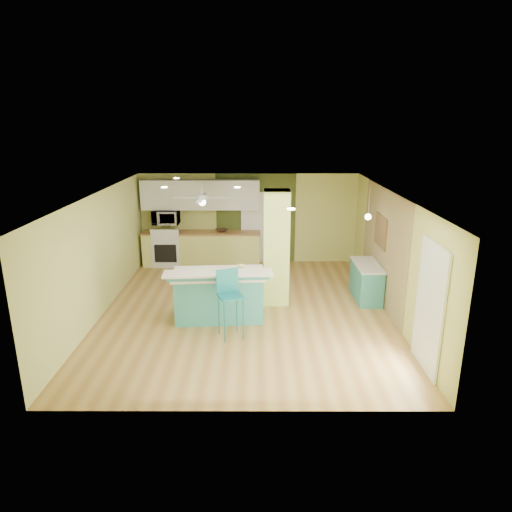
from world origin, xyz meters
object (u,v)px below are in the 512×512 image
Objects in this scene: peninsula at (219,294)px; bar_stool at (229,293)px; canister at (241,269)px; fruit_bowl at (222,231)px; side_counter at (366,281)px.

bar_stool reaches higher than peninsula.
peninsula is 0.70m from canister.
fruit_bowl is 2.10× the size of canister.
peninsula is 1.67× the size of side_counter.
side_counter is at bearing 20.37° from canister.
bar_stool is (0.26, -0.78, 0.34)m from peninsula.
canister is at bearing -0.27° from peninsula.
peninsula is 3.60m from fruit_bowl.
bar_stool reaches higher than fruit_bowl.
peninsula is at bearing -86.68° from fruit_bowl.
fruit_bowl is at bearing 100.59° from canister.
bar_stool reaches higher than side_counter.
bar_stool is at bearing -75.78° from peninsula.
bar_stool is at bearing -103.57° from canister.
peninsula is 0.89m from bar_stool.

